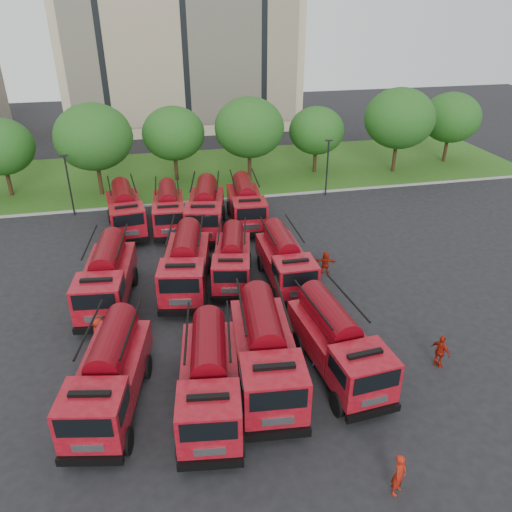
{
  "coord_description": "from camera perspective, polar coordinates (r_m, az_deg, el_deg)",
  "views": [
    {
      "loc": [
        -3.42,
        -23.52,
        16.31
      ],
      "look_at": [
        2.47,
        3.43,
        1.8
      ],
      "focal_mm": 35.0,
      "sensor_mm": 36.0,
      "label": 1
    }
  ],
  "objects": [
    {
      "name": "ground",
      "position": [
        28.83,
        -3.37,
        -6.77
      ],
      "size": [
        140.0,
        140.0,
        0.0
      ],
      "primitive_type": "plane",
      "color": "black",
      "rests_on": "ground"
    },
    {
      "name": "lawn",
      "position": [
        52.23,
        -8.07,
        9.34
      ],
      "size": [
        70.0,
        16.0,
        0.12
      ],
      "primitive_type": "cube",
      "color": "#284F15",
      "rests_on": "ground"
    },
    {
      "name": "curb",
      "position": [
        44.62,
        -7.13,
        6.18
      ],
      "size": [
        70.0,
        0.3,
        0.14
      ],
      "primitive_type": "cube",
      "color": "gray",
      "rests_on": "ground"
    },
    {
      "name": "apartment_building",
      "position": [
        71.77,
        -8.78,
        24.41
      ],
      "size": [
        30.0,
        14.18,
        25.0
      ],
      "color": "beige",
      "rests_on": "ground"
    },
    {
      "name": "tree_1",
      "position": [
        49.61,
        -27.16,
        11.04
      ],
      "size": [
        5.71,
        5.71,
        6.98
      ],
      "color": "#382314",
      "rests_on": "ground"
    },
    {
      "name": "tree_2",
      "position": [
        46.56,
        -18.08,
        12.81
      ],
      "size": [
        6.72,
        6.72,
        8.22
      ],
      "color": "#382314",
      "rests_on": "ground"
    },
    {
      "name": "tree_3",
      "position": [
        48.98,
        -9.42,
        13.65
      ],
      "size": [
        5.88,
        5.88,
        7.19
      ],
      "color": "#382314",
      "rests_on": "ground"
    },
    {
      "name": "tree_4",
      "position": [
        48.27,
        -0.77,
        14.46
      ],
      "size": [
        6.55,
        6.55,
        8.01
      ],
      "color": "#382314",
      "rests_on": "ground"
    },
    {
      "name": "tree_5",
      "position": [
        51.22,
        6.93,
        14.04
      ],
      "size": [
        5.46,
        5.46,
        6.68
      ],
      "color": "#382314",
      "rests_on": "ground"
    },
    {
      "name": "tree_6",
      "position": [
        52.78,
        16.08,
        14.88
      ],
      "size": [
        6.89,
        6.89,
        8.42
      ],
      "color": "#382314",
      "rests_on": "ground"
    },
    {
      "name": "tree_7",
      "position": [
        58.12,
        21.41,
        14.51
      ],
      "size": [
        6.05,
        6.05,
        7.39
      ],
      "color": "#382314",
      "rests_on": "ground"
    },
    {
      "name": "lamp_post_0",
      "position": [
        43.38,
        -20.62,
        7.94
      ],
      "size": [
        0.6,
        0.25,
        5.11
      ],
      "color": "black",
      "rests_on": "ground"
    },
    {
      "name": "lamp_post_1",
      "position": [
        45.56,
        8.16,
        10.34
      ],
      "size": [
        0.6,
        0.25,
        5.11
      ],
      "color": "black",
      "rests_on": "ground"
    },
    {
      "name": "fire_truck_0",
      "position": [
        23.12,
        -16.43,
        -12.94
      ],
      "size": [
        3.86,
        7.6,
        3.3
      ],
      "rotation": [
        0.0,
        0.0,
        -0.2
      ],
      "color": "black",
      "rests_on": "ground"
    },
    {
      "name": "fire_truck_1",
      "position": [
        22.19,
        -5.34,
        -13.72
      ],
      "size": [
        3.44,
        7.51,
        3.3
      ],
      "rotation": [
        0.0,
        0.0,
        -0.13
      ],
      "color": "black",
      "rests_on": "ground"
    },
    {
      "name": "fire_truck_2",
      "position": [
        23.29,
        1.07,
        -10.85
      ],
      "size": [
        3.44,
        8.0,
        3.54
      ],
      "rotation": [
        0.0,
        0.0,
        -0.1
      ],
      "color": "black",
      "rests_on": "ground"
    },
    {
      "name": "fire_truck_3",
      "position": [
        24.3,
        9.32,
        -9.77
      ],
      "size": [
        3.19,
        7.45,
        3.3
      ],
      "rotation": [
        0.0,
        0.0,
        0.09
      ],
      "color": "black",
      "rests_on": "ground"
    },
    {
      "name": "fire_truck_4",
      "position": [
        30.35,
        -16.68,
        -2.28
      ],
      "size": [
        3.41,
        7.72,
        3.4
      ],
      "rotation": [
        0.0,
        0.0,
        -0.11
      ],
      "color": "black",
      "rests_on": "ground"
    },
    {
      "name": "fire_truck_5",
      "position": [
        30.78,
        -8.04,
        -0.88
      ],
      "size": [
        3.83,
        7.77,
        3.39
      ],
      "rotation": [
        0.0,
        0.0,
        -0.18
      ],
      "color": "black",
      "rests_on": "ground"
    },
    {
      "name": "fire_truck_6",
      "position": [
        31.52,
        -2.74,
        -0.34
      ],
      "size": [
        3.49,
        6.8,
        2.95
      ],
      "rotation": [
        0.0,
        0.0,
        -0.2
      ],
      "color": "black",
      "rests_on": "ground"
    },
    {
      "name": "fire_truck_7",
      "position": [
        31.22,
        3.31,
        -0.45
      ],
      "size": [
        2.59,
        6.94,
        3.15
      ],
      "rotation": [
        0.0,
        0.0,
        -0.01
      ],
      "color": "black",
      "rests_on": "ground"
    },
    {
      "name": "fire_truck_8",
      "position": [
        39.7,
        -14.71,
        5.13
      ],
      "size": [
        3.19,
        7.4,
        3.27
      ],
      "rotation": [
        0.0,
        0.0,
        0.1
      ],
      "color": "black",
      "rests_on": "ground"
    },
    {
      "name": "fire_truck_9",
      "position": [
        39.4,
        -9.95,
        5.32
      ],
      "size": [
        2.73,
        6.88,
        3.08
      ],
      "rotation": [
        0.0,
        0.0,
        -0.04
      ],
      "color": "black",
      "rests_on": "ground"
    },
    {
      "name": "fire_truck_10",
      "position": [
        38.47,
        -5.8,
        5.37
      ],
      "size": [
        3.93,
        8.01,
        3.49
      ],
      "rotation": [
        0.0,
        0.0,
        -0.18
      ],
      "color": "black",
      "rests_on": "ground"
    },
    {
      "name": "fire_truck_11",
      "position": [
        39.59,
        -1.16,
        6.03
      ],
      "size": [
        3.12,
        7.45,
        3.31
      ],
      "rotation": [
        0.0,
        0.0,
        -0.08
      ],
      "color": "black",
      "rests_on": "ground"
    },
    {
      "name": "firefighter_0",
      "position": [
        21.06,
        15.7,
        -24.47
      ],
      "size": [
        0.82,
        0.8,
        1.83
      ],
      "primitive_type": "imported",
      "rotation": [
        0.0,
        0.0,
        0.71
      ],
      "color": "#9A1A0B",
      "rests_on": "ground"
    },
    {
      "name": "firefighter_1",
      "position": [
        22.38,
        1.52,
        -19.03
      ],
      "size": [
        0.89,
        0.57,
        1.72
      ],
      "primitive_type": "imported",
      "rotation": [
        0.0,
        0.0,
        -0.14
      ],
      "color": "black",
      "rests_on": "ground"
    },
    {
      "name": "firefighter_2",
      "position": [
        26.83,
        20.01,
        -11.71
      ],
      "size": [
        0.97,
        1.2,
        1.79
      ],
      "primitive_type": "imported",
      "rotation": [
        0.0,
        0.0,
        1.98
      ],
      "color": "#9A1A0B",
      "rests_on": "ground"
    },
    {
      "name": "firefighter_3",
      "position": [
        25.01,
        7.63,
        -13.25
      ],
      "size": [
        1.38,
        0.89,
        1.97
      ],
      "primitive_type": "imported",
      "rotation": [
        0.0,
        0.0,
        3.34
      ],
      "color": "black",
      "rests_on": "ground"
    },
    {
      "name": "firefighter_4",
      "position": [
        27.53,
        -17.16,
        -10.05
      ],
      "size": [
        1.09,
        1.04,
        1.88
      ],
      "primitive_type": "imported",
      "rotation": [
        0.0,
        0.0,
        2.47
      ],
      "color": "#9A1A0B",
      "rests_on": "ground"
    },
    {
      "name": "firefighter_5",
      "position": [
        33.26,
        7.85,
        -1.91
      ],
      "size": [
        1.55,
        1.02,
        1.54
      ],
      "primitive_type": "imported",
      "rotation": [
        0.0,
        0.0,
        2.83
      ],
      "color": "#9A1A0B",
      "rests_on": "ground"
    }
  ]
}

